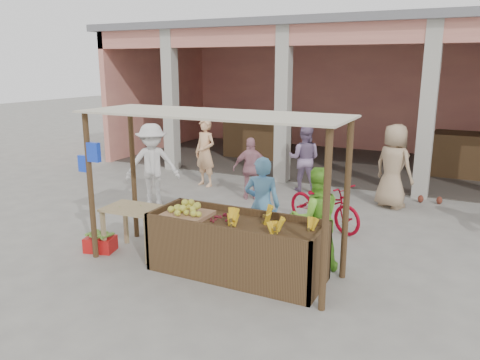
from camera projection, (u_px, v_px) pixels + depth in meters
The scene contains 20 objects.
ground at pixel (208, 268), 7.23m from camera, with size 60.00×60.00×0.00m, color slate.
market_building at pixel (355, 76), 14.32m from camera, with size 14.40×6.40×4.20m.
fruit_stall at pixel (237, 249), 6.92m from camera, with size 2.60×0.95×0.80m, color #523920.
stall_awning at pixel (207, 141), 6.81m from camera, with size 4.09×1.35×2.39m.
banana_heap at pixel (268, 221), 6.61m from camera, with size 1.19×0.65×0.22m, color yellow, non-canonical shape.
melon_tray at pixel (187, 211), 7.12m from camera, with size 0.68×0.59×0.19m.
berry_heap at pixel (225, 217), 6.87m from camera, with size 0.47×0.38×0.15m, color maroon.
side_table at pixel (135, 216), 7.64m from camera, with size 1.01×0.71×0.79m.
papaya_pile at pixel (134, 202), 7.59m from camera, with size 0.65×0.37×0.18m, color #51852B, non-canonical shape.
red_crate at pixel (100, 244), 7.86m from camera, with size 0.47×0.34×0.25m, color #B71413.
plantain_bundle at pixel (100, 235), 7.82m from camera, with size 0.38×0.26×0.08m, color #629436, non-canonical shape.
produce_sacks at pixel (431, 189), 10.49m from camera, with size 0.88×0.55×0.67m.
vendor_blue at pixel (262, 202), 7.65m from camera, with size 0.65×0.48×1.73m, color #5FA1D9.
vendor_green at pixel (316, 216), 7.04m from camera, with size 0.81×0.47×1.68m, color #7AD038.
motorcycle at pixel (324, 204), 8.92m from camera, with size 1.79×0.62×0.94m, color #980416.
shopper_a at pixel (152, 161), 10.28m from camera, with size 1.26×0.63×1.96m, color silver.
shopper_b at pixel (251, 167), 10.75m from camera, with size 0.90×0.48×1.54m, color #C58491.
shopper_c at pixel (394, 162), 10.07m from camera, with size 0.98×0.64×2.03m, color tan.
shopper_e at pixel (205, 151), 11.90m from camera, with size 0.67×0.51×1.79m, color #F8BA85.
shopper_f at pixel (304, 156), 11.43m from camera, with size 0.86×0.50×1.77m, color gray.
Camera 1 is at (3.42, -5.77, 3.07)m, focal length 35.00 mm.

